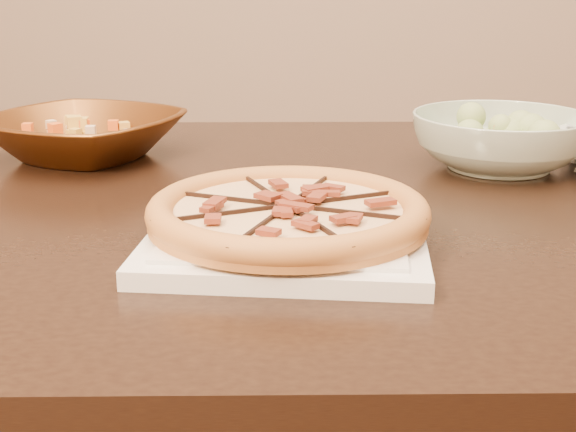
{
  "coord_description": "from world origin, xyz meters",
  "views": [
    {
      "loc": [
        -0.01,
        -0.98,
        1.02
      ],
      "look_at": [
        -0.07,
        -0.23,
        0.78
      ],
      "focal_mm": 50.0,
      "sensor_mm": 36.0,
      "label": 1
    }
  ],
  "objects_px": {
    "plate": "(288,235)",
    "pizza": "(288,212)",
    "bronze_bowl": "(84,136)",
    "dining_table": "(210,270)",
    "salad_bowl": "(500,141)"
  },
  "relations": [
    {
      "from": "dining_table",
      "to": "pizza",
      "type": "height_order",
      "value": "pizza"
    },
    {
      "from": "dining_table",
      "to": "plate",
      "type": "distance_m",
      "value": 0.23
    },
    {
      "from": "plate",
      "to": "bronze_bowl",
      "type": "height_order",
      "value": "bronze_bowl"
    },
    {
      "from": "bronze_bowl",
      "to": "plate",
      "type": "bearing_deg",
      "value": -47.34
    },
    {
      "from": "dining_table",
      "to": "pizza",
      "type": "xyz_separation_m",
      "value": [
        0.11,
        -0.17,
        0.13
      ]
    },
    {
      "from": "plate",
      "to": "bronze_bowl",
      "type": "xyz_separation_m",
      "value": [
        -0.32,
        0.35,
        0.02
      ]
    },
    {
      "from": "dining_table",
      "to": "plate",
      "type": "height_order",
      "value": "plate"
    },
    {
      "from": "plate",
      "to": "pizza",
      "type": "distance_m",
      "value": 0.02
    },
    {
      "from": "plate",
      "to": "salad_bowl",
      "type": "xyz_separation_m",
      "value": [
        0.26,
        0.34,
        0.03
      ]
    },
    {
      "from": "salad_bowl",
      "to": "bronze_bowl",
      "type": "bearing_deg",
      "value": 178.79
    },
    {
      "from": "plate",
      "to": "bronze_bowl",
      "type": "relative_size",
      "value": 1.04
    },
    {
      "from": "pizza",
      "to": "bronze_bowl",
      "type": "distance_m",
      "value": 0.47
    },
    {
      "from": "bronze_bowl",
      "to": "salad_bowl",
      "type": "relative_size",
      "value": 1.09
    },
    {
      "from": "dining_table",
      "to": "plate",
      "type": "bearing_deg",
      "value": -56.65
    },
    {
      "from": "dining_table",
      "to": "bronze_bowl",
      "type": "bearing_deg",
      "value": 139.49
    }
  ]
}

